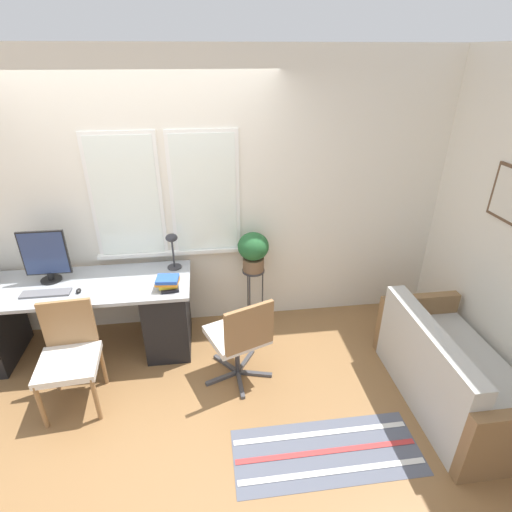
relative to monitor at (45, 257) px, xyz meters
name	(u,v)px	position (x,y,z in m)	size (l,w,h in m)	color
ground_plane	(156,369)	(0.90, -0.47, -1.00)	(14.00, 14.00, 0.00)	olive
wall_back_with_window	(148,202)	(0.90, 0.32, 0.35)	(9.00, 0.12, 2.70)	white
wall_right_with_picture	(489,218)	(3.87, -0.47, 0.35)	(0.08, 9.00, 2.70)	white
desk	(80,317)	(0.21, -0.11, -0.59)	(2.11, 0.71, 0.75)	#9EA3A8
monitor	(45,257)	(0.00, 0.00, 0.00)	(0.40, 0.18, 0.49)	black
keyboard	(46,293)	(0.03, -0.24, -0.24)	(0.41, 0.11, 0.02)	slate
mouse	(79,291)	(0.30, -0.25, -0.23)	(0.04, 0.07, 0.03)	black
desk_lamp	(172,244)	(1.11, 0.10, 0.01)	(0.14, 0.14, 0.36)	#2D2D33
book_stack	(168,283)	(1.08, -0.29, -0.19)	(0.22, 0.19, 0.11)	black
desk_chair_wooden	(69,354)	(0.29, -0.73, -0.52)	(0.48, 0.49, 0.87)	olive
office_chair_swivel	(240,337)	(1.67, -0.69, -0.53)	(0.61, 0.61, 0.87)	#47474C
couch_loveseat	(450,375)	(3.36, -1.15, -0.73)	(0.75, 1.46, 0.75)	beige
plant_stand	(253,278)	(1.89, 0.11, -0.43)	(0.23, 0.23, 0.66)	#333338
potted_plant	(253,250)	(1.89, 0.11, -0.11)	(0.31, 0.31, 0.40)	brown
floor_rug_striped	(327,452)	(2.23, -1.52, -0.99)	(1.38, 0.56, 0.01)	#565B6B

